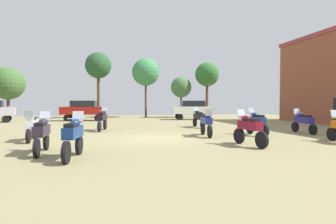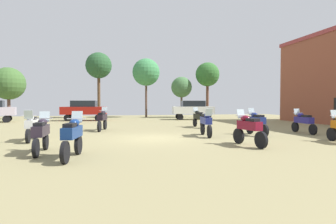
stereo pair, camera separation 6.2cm
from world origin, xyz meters
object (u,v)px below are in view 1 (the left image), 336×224
Objects in this scene: motorcycle_7 at (73,136)px; car_3 at (193,109)px; motorcycle_8 at (198,118)px; tree_6 at (8,84)px; tree_1 at (146,72)px; car_1 at (84,109)px; tree_5 at (181,87)px; motorcycle_4 at (42,133)px; motorcycle_9 at (249,128)px; motorcycle_3 at (257,122)px; tree_3 at (98,66)px; motorcycle_5 at (102,119)px; motorcycle_10 at (32,126)px; tree_2 at (207,75)px; motorcycle_6 at (303,121)px; motorcycle_11 at (206,123)px.

car_3 reaches higher than motorcycle_7.
car_3 reaches higher than motorcycle_8.
tree_1 is at bearing 1.41° from tree_6.
motorcycle_8 is 15.65m from tree_1.
tree_1 is (6.90, 5.14, 4.33)m from car_1.
car_1 is 0.90× the size of tree_5.
motorcycle_7 is at bearing -46.10° from motorcycle_4.
motorcycle_9 is 0.38× the size of tree_6.
tree_3 is (-9.12, 19.97, 5.37)m from motorcycle_3.
car_3 reaches higher than motorcycle_5.
motorcycle_3 is 19.09m from tree_5.
motorcycle_9 is 0.48× the size of car_1.
motorcycle_5 reaches higher than motorcycle_10.
tree_6 is at bearing 135.83° from motorcycle_5.
tree_2 reaches higher than car_3.
motorcycle_5 is at bearing 150.98° from motorcycle_3.
motorcycle_9 is 0.32× the size of tree_2.
tree_6 is (-15.29, -0.38, -1.62)m from tree_1.
tree_6 is (-9.65, -0.22, -2.22)m from tree_3.
tree_5 is at bearing -16.95° from tree_1.
motorcycle_10 is at bearing 145.84° from car_3.
tree_6 is (-22.52, 1.53, -1.28)m from tree_2.
motorcycle_9 is at bearing -0.86° from motorcycle_4.
tree_2 reaches higher than tree_6.
tree_5 is at bearing 100.34° from motorcycle_6.
motorcycle_8 is 8.72m from motorcycle_9.
tree_3 is at bearing 104.43° from motorcycle_5.
tree_6 is (-16.52, 23.10, 3.14)m from motorcycle_9.
car_3 is at bearing -88.59° from tree_5.
motorcycle_3 is 1.01× the size of motorcycle_9.
motorcycle_10 is (-3.13, -4.31, -0.02)m from motorcycle_5.
motorcycle_3 is at bearing 17.08° from motorcycle_4.
motorcycle_6 is at bearing -131.19° from car_1.
motorcycle_9 is 0.43× the size of tree_5.
tree_5 reaches higher than motorcycle_3.
motorcycle_4 is 1.05× the size of motorcycle_9.
motorcycle_11 reaches higher than motorcycle_4.
motorcycle_10 is at bearing 6.29° from motorcycle_11.
tree_2 is at bearing 55.76° from motorcycle_4.
car_3 is (9.86, 19.05, 0.43)m from motorcycle_7.
motorcycle_4 is at bearing 31.67° from motorcycle_11.
motorcycle_10 is 1.03× the size of motorcycle_11.
tree_1 reaches higher than motorcycle_11.
motorcycle_11 is 0.49× the size of car_3.
motorcycle_11 is at bearing -26.09° from motorcycle_5.
motorcycle_7 reaches higher than motorcycle_3.
tree_1 is at bearing 163.05° from tree_5.
motorcycle_9 is at bearing -143.24° from motorcycle_6.
motorcycle_7 is at bearing 159.04° from car_3.
motorcycle_3 is 22.60m from tree_3.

